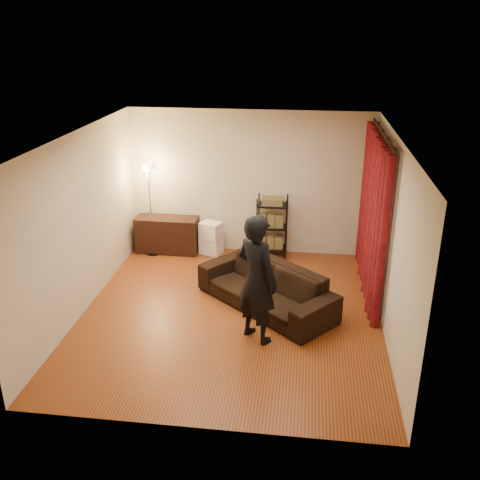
# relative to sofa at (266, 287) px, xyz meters

# --- Properties ---
(floor) EXTENTS (5.00, 5.00, 0.00)m
(floor) POSITION_rel_sofa_xyz_m (-0.50, -0.31, -0.34)
(floor) COLOR #96421F
(floor) RESTS_ON ground
(ceiling) EXTENTS (5.00, 5.00, 0.00)m
(ceiling) POSITION_rel_sofa_xyz_m (-0.50, -0.31, 2.36)
(ceiling) COLOR white
(ceiling) RESTS_ON ground
(wall_back) EXTENTS (5.00, 0.00, 5.00)m
(wall_back) POSITION_rel_sofa_xyz_m (-0.50, 2.19, 1.01)
(wall_back) COLOR beige
(wall_back) RESTS_ON ground
(wall_front) EXTENTS (5.00, 0.00, 5.00)m
(wall_front) POSITION_rel_sofa_xyz_m (-0.50, -2.81, 1.01)
(wall_front) COLOR beige
(wall_front) RESTS_ON ground
(wall_left) EXTENTS (0.00, 5.00, 5.00)m
(wall_left) POSITION_rel_sofa_xyz_m (-2.75, -0.31, 1.01)
(wall_left) COLOR beige
(wall_left) RESTS_ON ground
(wall_right) EXTENTS (0.00, 5.00, 5.00)m
(wall_right) POSITION_rel_sofa_xyz_m (1.75, -0.31, 1.01)
(wall_right) COLOR beige
(wall_right) RESTS_ON ground
(curtain_rod) EXTENTS (0.04, 2.65, 0.04)m
(curtain_rod) POSITION_rel_sofa_xyz_m (1.65, 0.82, 2.24)
(curtain_rod) COLOR black
(curtain_rod) RESTS_ON wall_right
(curtain) EXTENTS (0.22, 2.65, 2.55)m
(curtain) POSITION_rel_sofa_xyz_m (1.63, 0.82, 0.94)
(curtain) COLOR maroon
(curtain) RESTS_ON ground
(sofa) EXTENTS (2.33, 2.18, 0.67)m
(sofa) POSITION_rel_sofa_xyz_m (0.00, 0.00, 0.00)
(sofa) COLOR black
(sofa) RESTS_ON ground
(person) EXTENTS (0.80, 0.76, 1.84)m
(person) POSITION_rel_sofa_xyz_m (-0.06, -0.92, 0.58)
(person) COLOR black
(person) RESTS_ON ground
(media_cabinet) EXTENTS (1.19, 0.45, 0.69)m
(media_cabinet) POSITION_rel_sofa_xyz_m (-2.06, 1.92, 0.01)
(media_cabinet) COLOR black
(media_cabinet) RESTS_ON ground
(storage_boxes) EXTENTS (0.47, 0.43, 0.64)m
(storage_boxes) POSITION_rel_sofa_xyz_m (-1.21, 1.91, -0.02)
(storage_boxes) COLOR white
(storage_boxes) RESTS_ON ground
(wire_shelf) EXTENTS (0.63, 0.54, 1.17)m
(wire_shelf) POSITION_rel_sofa_xyz_m (-0.06, 1.97, 0.25)
(wire_shelf) COLOR black
(wire_shelf) RESTS_ON ground
(floor_lamp) EXTENTS (0.41, 0.41, 1.78)m
(floor_lamp) POSITION_rel_sofa_xyz_m (-2.31, 1.77, 0.55)
(floor_lamp) COLOR silver
(floor_lamp) RESTS_ON ground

